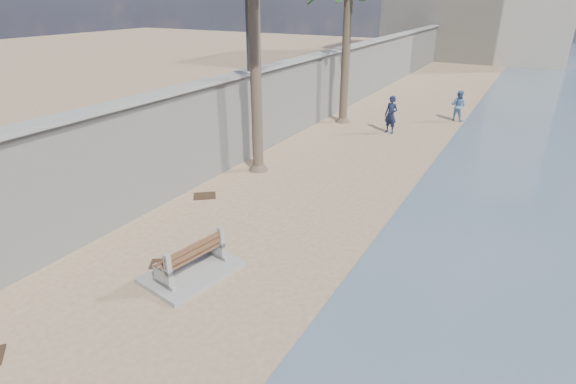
% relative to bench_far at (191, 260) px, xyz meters
% --- Properties ---
extents(seawall, '(0.45, 70.00, 3.50)m').
position_rel_bench_far_xyz_m(seawall, '(-3.76, 16.27, 1.33)').
color(seawall, gray).
rests_on(seawall, ground_plane).
extents(wall_cap, '(0.80, 70.00, 0.12)m').
position_rel_bench_far_xyz_m(wall_cap, '(-3.76, 16.27, 3.13)').
color(wall_cap, gray).
rests_on(wall_cap, seawall).
extents(bench_far, '(1.93, 2.52, 0.95)m').
position_rel_bench_far_xyz_m(bench_far, '(0.00, 0.00, 0.00)').
color(bench_far, gray).
rests_on(bench_far, ground_plane).
extents(person_a, '(0.90, 0.74, 2.16)m').
position_rel_bench_far_xyz_m(person_a, '(0.49, 14.64, 0.66)').
color(person_a, '#141B37').
rests_on(person_a, ground_plane).
extents(person_b, '(1.03, 0.87, 1.87)m').
position_rel_bench_far_xyz_m(person_b, '(2.99, 18.82, 0.52)').
color(person_b, '#527AAA').
rests_on(person_b, ground_plane).
extents(debris_c, '(0.97, 0.95, 0.03)m').
position_rel_bench_far_xyz_m(debris_c, '(-2.75, 3.91, -0.40)').
color(debris_c, '#382616').
rests_on(debris_c, ground_plane).
extents(debris_d, '(0.57, 0.59, 0.03)m').
position_rel_bench_far_xyz_m(debris_d, '(-1.08, -0.10, -0.40)').
color(debris_d, '#382616').
rests_on(debris_d, ground_plane).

